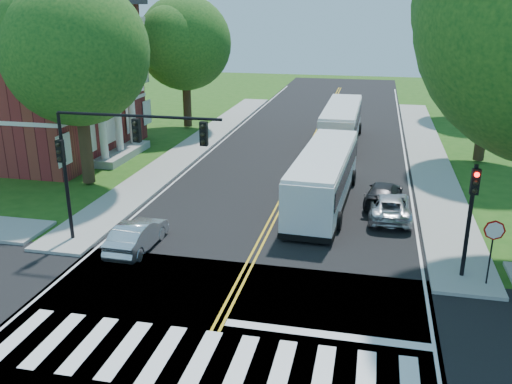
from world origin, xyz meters
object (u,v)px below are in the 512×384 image
(signal_ne, at_px, (471,207))
(bus_lead, at_px, (324,176))
(signal_nw, at_px, (113,148))
(bus_follow, at_px, (341,123))
(suv, at_px, (389,206))
(dark_sedan, at_px, (383,194))
(hatchback, at_px, (137,235))

(signal_ne, relative_size, bus_lead, 0.40)
(signal_nw, xyz_separation_m, bus_follow, (8.01, 20.72, -2.83))
(signal_ne, bearing_deg, signal_nw, -179.95)
(signal_nw, bearing_deg, suv, 27.65)
(signal_nw, distance_m, dark_sedan, 14.11)
(signal_nw, bearing_deg, bus_lead, 42.01)
(hatchback, bearing_deg, signal_ne, -178.42)
(bus_lead, xyz_separation_m, dark_sedan, (3.09, 0.57, -0.91))
(bus_follow, relative_size, dark_sedan, 2.79)
(hatchback, xyz_separation_m, dark_sedan, (10.28, 7.93, -0.05))
(signal_ne, distance_m, bus_follow, 21.62)
(suv, height_order, dark_sedan, suv)
(signal_ne, bearing_deg, suv, 114.08)
(bus_lead, height_order, dark_sedan, bus_lead)
(bus_lead, distance_m, dark_sedan, 3.27)
(hatchback, bearing_deg, dark_sedan, -141.32)
(suv, bearing_deg, signal_ne, 112.57)
(bus_lead, bearing_deg, signal_nw, 44.72)
(signal_nw, distance_m, bus_follow, 22.39)
(bus_follow, bearing_deg, signal_ne, 106.71)
(bus_follow, xyz_separation_m, dark_sedan, (3.12, -12.90, -0.95))
(hatchback, relative_size, dark_sedan, 0.95)
(dark_sedan, bearing_deg, bus_follow, -68.05)
(bus_lead, bearing_deg, dark_sedan, -166.76)
(signal_nw, distance_m, hatchback, 3.83)
(signal_ne, distance_m, dark_sedan, 8.66)
(bus_follow, bearing_deg, dark_sedan, 104.01)
(signal_nw, bearing_deg, signal_ne, 0.05)
(bus_lead, distance_m, hatchback, 10.32)
(hatchback, bearing_deg, bus_lead, -133.31)
(bus_follow, distance_m, dark_sedan, 13.31)
(signal_ne, relative_size, hatchback, 1.15)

